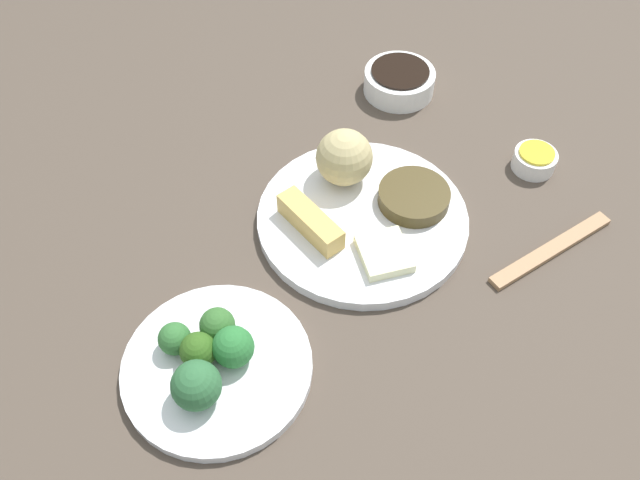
% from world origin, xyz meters
% --- Properties ---
extents(tabletop, '(2.20, 2.20, 0.02)m').
position_xyz_m(tabletop, '(0.00, 0.00, 0.01)').
color(tabletop, '#4B3F34').
rests_on(tabletop, ground).
extents(main_plate, '(0.29, 0.29, 0.02)m').
position_xyz_m(main_plate, '(-0.01, 0.03, 0.03)').
color(main_plate, white).
rests_on(main_plate, tabletop).
extents(rice_scoop, '(0.08, 0.08, 0.08)m').
position_xyz_m(rice_scoop, '(-0.02, -0.04, 0.08)').
color(rice_scoop, tan).
rests_on(rice_scoop, main_plate).
extents(spring_roll, '(0.04, 0.11, 0.03)m').
position_xyz_m(spring_roll, '(0.07, 0.02, 0.05)').
color(spring_roll, tan).
rests_on(spring_roll, main_plate).
extents(crab_rangoon_wonton, '(0.08, 0.08, 0.01)m').
position_xyz_m(crab_rangoon_wonton, '(0.01, 0.11, 0.04)').
color(crab_rangoon_wonton, beige).
rests_on(crab_rangoon_wonton, main_plate).
extents(stir_fry_heap, '(0.10, 0.10, 0.02)m').
position_xyz_m(stir_fry_heap, '(-0.08, 0.05, 0.05)').
color(stir_fry_heap, '#433719').
rests_on(stir_fry_heap, main_plate).
extents(broccoli_plate, '(0.22, 0.22, 0.01)m').
position_xyz_m(broccoli_plate, '(0.26, 0.13, 0.03)').
color(broccoli_plate, white).
rests_on(broccoli_plate, tabletop).
extents(broccoli_floret_0, '(0.05, 0.05, 0.05)m').
position_xyz_m(broccoli_floret_0, '(0.24, 0.14, 0.06)').
color(broccoli_floret_0, '#296F32').
rests_on(broccoli_floret_0, broccoli_plate).
extents(broccoli_floret_1, '(0.06, 0.06, 0.06)m').
position_xyz_m(broccoli_floret_1, '(0.29, 0.16, 0.06)').
color(broccoli_floret_1, '#2D6137').
rests_on(broccoli_floret_1, broccoli_plate).
extents(broccoli_floret_2, '(0.04, 0.04, 0.04)m').
position_xyz_m(broccoli_floret_2, '(0.27, 0.12, 0.06)').
color(broccoli_floret_2, '#30591B').
rests_on(broccoli_floret_2, broccoli_plate).
extents(broccoli_floret_3, '(0.04, 0.04, 0.04)m').
position_xyz_m(broccoli_floret_3, '(0.29, 0.09, 0.05)').
color(broccoli_floret_3, '#306730').
rests_on(broccoli_floret_3, broccoli_plate).
extents(broccoli_floret_6, '(0.04, 0.04, 0.04)m').
position_xyz_m(broccoli_floret_6, '(0.24, 0.10, 0.05)').
color(broccoli_floret_6, '#32632A').
rests_on(broccoli_floret_6, broccoli_plate).
extents(soy_sauce_bowl, '(0.11, 0.11, 0.04)m').
position_xyz_m(soy_sauce_bowl, '(-0.21, -0.17, 0.04)').
color(soy_sauce_bowl, white).
rests_on(soy_sauce_bowl, tabletop).
extents(soy_sauce_bowl_liquid, '(0.09, 0.09, 0.00)m').
position_xyz_m(soy_sauce_bowl_liquid, '(-0.21, -0.17, 0.06)').
color(soy_sauce_bowl_liquid, black).
rests_on(soy_sauce_bowl_liquid, soy_sauce_bowl).
extents(sauce_ramekin_hot_mustard, '(0.06, 0.06, 0.03)m').
position_xyz_m(sauce_ramekin_hot_mustard, '(-0.28, 0.08, 0.03)').
color(sauce_ramekin_hot_mustard, white).
rests_on(sauce_ramekin_hot_mustard, tabletop).
extents(sauce_ramekin_hot_mustard_liquid, '(0.05, 0.05, 0.00)m').
position_xyz_m(sauce_ramekin_hot_mustard_liquid, '(-0.28, 0.08, 0.05)').
color(sauce_ramekin_hot_mustard_liquid, gold).
rests_on(sauce_ramekin_hot_mustard_liquid, sauce_ramekin_hot_mustard).
extents(chopsticks_pair, '(0.20, 0.03, 0.01)m').
position_xyz_m(chopsticks_pair, '(-0.19, 0.21, 0.02)').
color(chopsticks_pair, '#A67B54').
rests_on(chopsticks_pair, tabletop).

